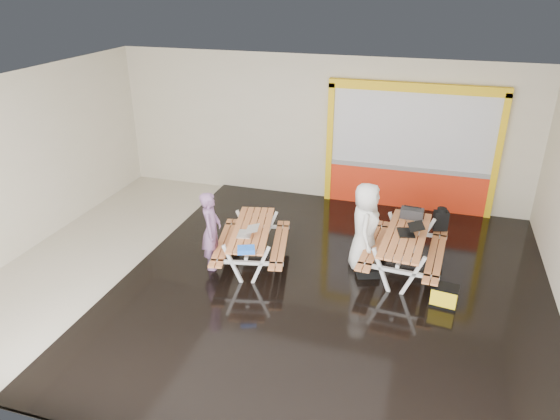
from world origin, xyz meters
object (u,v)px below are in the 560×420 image
(picnic_table_left, at_px, (252,237))
(backpack, at_px, (441,219))
(person_right, at_px, (365,227))
(fluke_bag, at_px, (444,296))
(blue_pouch, at_px, (246,250))
(toolbox, at_px, (412,213))
(person_left, at_px, (211,231))
(dark_case, at_px, (367,271))
(laptop_right, at_px, (410,230))
(picnic_table_right, at_px, (405,243))
(laptop_left, at_px, (247,232))

(picnic_table_left, relative_size, backpack, 4.64)
(picnic_table_left, xyz_separation_m, person_right, (2.06, 0.49, 0.27))
(fluke_bag, bearing_deg, person_right, 148.54)
(blue_pouch, height_order, toolbox, toolbox)
(person_left, distance_m, blue_pouch, 1.02)
(blue_pouch, distance_m, dark_case, 2.35)
(laptop_right, bearing_deg, picnic_table_right, -144.89)
(blue_pouch, distance_m, fluke_bag, 3.43)
(laptop_left, bearing_deg, laptop_right, 15.98)
(blue_pouch, height_order, backpack, backpack)
(dark_case, bearing_deg, person_right, 113.47)
(laptop_left, relative_size, backpack, 0.95)
(person_right, distance_m, dark_case, 0.82)
(backpack, bearing_deg, dark_case, -132.09)
(picnic_table_right, distance_m, laptop_right, 0.26)
(picnic_table_left, distance_m, dark_case, 2.26)
(picnic_table_left, bearing_deg, backpack, 23.60)
(person_right, height_order, fluke_bag, person_right)
(laptop_left, distance_m, backpack, 3.83)
(dark_case, height_order, fluke_bag, fluke_bag)
(person_right, bearing_deg, picnic_table_right, -94.55)
(person_left, height_order, laptop_left, person_left)
(person_right, height_order, backpack, person_right)
(blue_pouch, xyz_separation_m, backpack, (3.20, 2.37, -0.06))
(person_left, xyz_separation_m, person_right, (2.73, 0.86, 0.06))
(blue_pouch, distance_m, toolbox, 3.39)
(backpack, distance_m, dark_case, 1.90)
(toolbox, bearing_deg, dark_case, -121.43)
(laptop_right, relative_size, dark_case, 1.27)
(person_left, height_order, dark_case, person_left)
(person_right, height_order, toolbox, person_right)
(picnic_table_right, relative_size, laptop_left, 4.88)
(person_right, height_order, laptop_right, person_right)
(person_left, bearing_deg, blue_pouch, -131.82)
(picnic_table_left, bearing_deg, person_right, 13.32)
(laptop_right, distance_m, dark_case, 1.08)
(picnic_table_right, relative_size, blue_pouch, 7.24)
(fluke_bag, bearing_deg, picnic_table_right, 128.79)
(person_right, distance_m, backpack, 1.68)
(laptop_left, xyz_separation_m, dark_case, (2.20, 0.42, -0.70))
(person_left, bearing_deg, dark_case, -91.10)
(blue_pouch, bearing_deg, laptop_right, 28.46)
(picnic_table_right, bearing_deg, picnic_table_left, -169.66)
(person_right, distance_m, toolbox, 1.09)
(laptop_left, relative_size, toolbox, 0.99)
(blue_pouch, bearing_deg, fluke_bag, 7.69)
(person_left, distance_m, person_right, 2.86)
(laptop_right, relative_size, blue_pouch, 1.74)
(person_right, relative_size, backpack, 3.71)
(dark_case, bearing_deg, picnic_table_right, 30.63)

